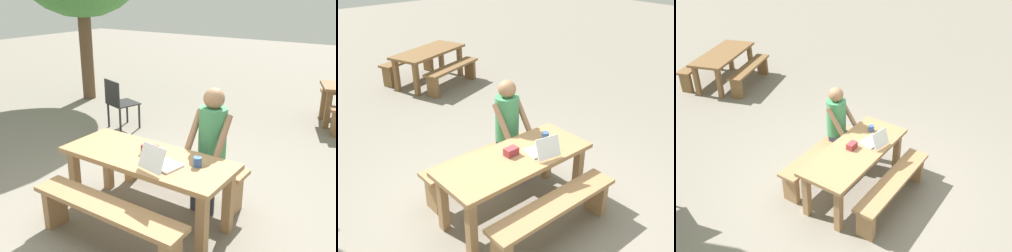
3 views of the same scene
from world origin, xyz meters
The scene contains 11 objects.
ground_plane centered at (0.00, 0.00, 0.00)m, with size 30.00×30.00×0.00m, color gray.
picnic_table_front centered at (0.00, 0.00, 0.60)m, with size 1.76×0.71×0.71m.
bench_near centered at (0.00, -0.61, 0.34)m, with size 1.59×0.30×0.47m.
bench_far centered at (0.00, 0.61, 0.34)m, with size 1.59×0.30×0.47m.
laptop centered at (0.27, -0.15, 0.77)m, with size 0.34×0.37×0.24m.
small_pouch centered at (-0.01, 0.06, 0.76)m, with size 0.15×0.10×0.09m.
coffee_mug centered at (0.53, 0.07, 0.76)m, with size 0.08×0.08×0.09m.
person_seated centered at (0.40, 0.57, 0.78)m, with size 0.40×0.41×1.33m.
picnic_table_mid centered at (1.46, 4.39, 0.59)m, with size 1.77×1.24×0.71m.
bench_mid_south centered at (1.66, 3.83, 0.34)m, with size 1.48×0.78×0.46m.
bench_mid_north centered at (1.26, 4.95, 0.34)m, with size 1.48×0.78×0.46m.
Camera 2 is at (-2.37, -2.66, 2.85)m, focal length 41.16 mm.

